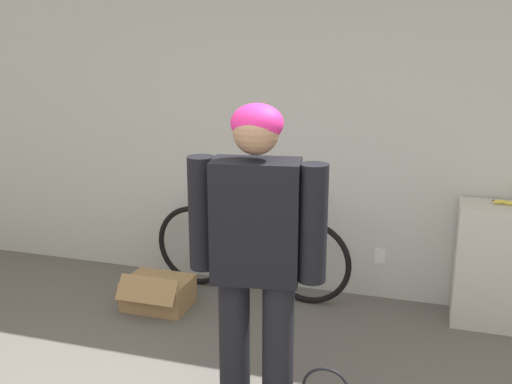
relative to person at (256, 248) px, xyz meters
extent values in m
cube|color=silver|center=(-0.07, 1.82, 0.29)|extent=(8.00, 0.06, 2.60)
cube|color=white|center=(0.48, 1.79, -0.66)|extent=(0.08, 0.01, 0.12)
cylinder|color=black|center=(-0.12, 0.00, -0.59)|extent=(0.17, 0.17, 0.84)
cylinder|color=black|center=(0.12, 0.00, -0.59)|extent=(0.17, 0.17, 0.84)
cube|color=black|center=(0.00, 0.00, 0.14)|extent=(0.47, 0.30, 0.63)
cylinder|color=black|center=(-0.29, 0.00, 0.16)|extent=(0.14, 0.14, 0.60)
cylinder|color=black|center=(0.29, 0.00, 0.16)|extent=(0.14, 0.14, 0.60)
sphere|color=#A37556|center=(0.00, 0.00, 0.60)|extent=(0.23, 0.23, 0.23)
ellipsoid|color=#EA2884|center=(0.00, 0.02, 0.64)|extent=(0.26, 0.24, 0.19)
torus|color=black|center=(-1.03, 1.60, -0.67)|extent=(0.68, 0.10, 0.68)
torus|color=black|center=(-0.04, 1.52, -0.67)|extent=(0.68, 0.10, 0.68)
cylinder|color=#1E609E|center=(-0.84, 1.59, -0.69)|extent=(0.38, 0.06, 0.08)
cylinder|color=#1E609E|center=(-0.89, 1.59, -0.49)|extent=(0.31, 0.06, 0.38)
cylinder|color=#1E609E|center=(-0.70, 1.57, -0.52)|extent=(0.13, 0.04, 0.42)
cylinder|color=#1E609E|center=(-0.41, 1.55, -0.52)|extent=(0.52, 0.08, 0.42)
cylinder|color=#1E609E|center=(-0.46, 1.55, -0.32)|extent=(0.59, 0.08, 0.05)
cylinder|color=#1E609E|center=(-0.10, 1.53, -0.50)|extent=(0.15, 0.05, 0.35)
cylinder|color=#1E609E|center=(-0.14, 1.53, -0.30)|extent=(0.07, 0.04, 0.08)
cylinder|color=#1E609E|center=(-0.12, 1.53, -0.27)|extent=(0.06, 0.46, 0.02)
ellipsoid|color=black|center=(-0.75, 1.58, -0.29)|extent=(0.23, 0.10, 0.05)
ellipsoid|color=#EAD64C|center=(1.30, 1.63, -0.10)|extent=(0.12, 0.08, 0.03)
sphere|color=brown|center=(1.25, 1.65, -0.10)|extent=(0.02, 0.02, 0.02)
cube|color=#A87F51|center=(-1.13, 1.12, -0.90)|extent=(0.49, 0.37, 0.23)
cube|color=#A87F51|center=(-1.13, 0.93, -0.79)|extent=(0.47, 0.13, 0.16)
camera|label=1|loc=(0.84, -2.73, 1.08)|focal=42.00mm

